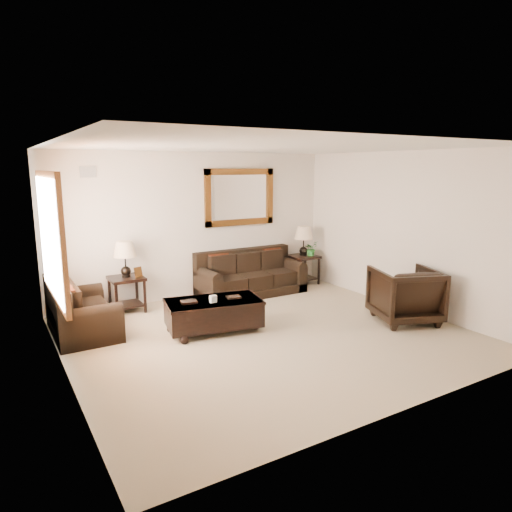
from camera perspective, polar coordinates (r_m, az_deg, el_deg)
room at (r=6.45m, az=1.53°, el=1.45°), size 5.51×5.01×2.71m
window at (r=6.37m, az=-24.17°, el=2.18°), size 0.07×1.96×1.66m
mirror at (r=8.97m, az=-2.02°, el=7.36°), size 1.50×0.06×1.10m
air_vent at (r=8.00m, az=-20.29°, el=9.84°), size 0.25×0.02×0.18m
sofa at (r=8.88m, az=-0.79°, el=-2.77°), size 2.06×0.89×0.84m
loveseat at (r=7.25m, az=-21.24°, el=-6.79°), size 0.86×1.44×0.81m
end_table_left at (r=7.97m, az=-15.98°, el=-1.21°), size 0.55×0.55×1.21m
end_table_right at (r=9.59m, az=5.95°, el=1.19°), size 0.55×0.55×1.22m
coffee_table at (r=6.92m, az=-5.34°, el=-6.93°), size 1.52×1.00×0.59m
armchair at (r=7.62m, az=18.15°, el=-4.31°), size 1.18×1.15×0.96m
potted_plant at (r=9.59m, az=6.88°, el=0.74°), size 0.35×0.37×0.24m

